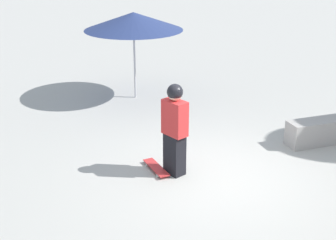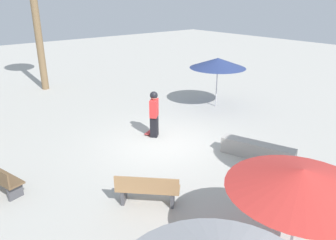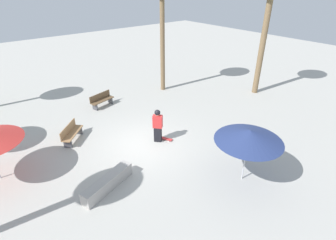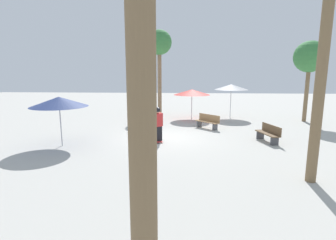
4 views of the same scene
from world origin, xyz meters
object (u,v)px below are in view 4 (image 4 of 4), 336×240
Objects in this scene: skateboard at (155,142)px; bench_near at (208,122)px; concrete_ledge at (140,123)px; palm_tree_center_right at (159,45)px; skater_main at (158,123)px; bench_far at (268,133)px; shade_umbrella_grey at (231,87)px; palm_tree_left at (310,58)px; shade_umbrella_navy at (59,102)px; shade_umbrella_red at (192,92)px.

bench_near is (2.85, 3.67, 0.37)m from skateboard.
concrete_ledge is 7.88m from palm_tree_center_right.
skater_main is 4.34m from bench_near.
bench_far reaches higher than skateboard.
bench_far is at bearing 177.52° from bench_near.
palm_tree_left reaches higher than shade_umbrella_grey.
shade_umbrella_navy reaches higher than bench_near.
palm_tree_center_right is (-5.57, 1.84, 3.27)m from shade_umbrella_grey.
bench_near is 0.55× the size of shade_umbrella_red.
shade_umbrella_red is 1.06× the size of shade_umbrella_grey.
palm_tree_left is at bearing 12.93° from concrete_ledge.
palm_tree_center_right is at bearing -14.47° from bench_near.
shade_umbrella_grey is at bearing -18.29° from palm_tree_center_right.
shade_umbrella_navy is at bearing -109.50° from palm_tree_center_right.
skater_main is at bearing -134.25° from skateboard.
concrete_ledge is 7.71m from shade_umbrella_grey.
skateboard is at bearing -70.59° from concrete_ledge.
palm_tree_center_right is 1.24× the size of palm_tree_left.
shade_umbrella_grey reaches higher than shade_umbrella_navy.
bench_near is 8.47m from palm_tree_left.
concrete_ledge is (-1.37, 3.88, 0.21)m from skateboard.
palm_tree_center_right reaches higher than concrete_ledge.
skateboard is 0.34× the size of concrete_ledge.
shade_umbrella_grey is at bearing -163.85° from skater_main.
bench_near is 0.26× the size of palm_tree_left.
shade_umbrella_navy is at bearing 76.33° from bench_near.
shade_umbrella_red is 9.92m from shade_umbrella_navy.
palm_tree_left is (10.47, -3.22, -1.21)m from palm_tree_center_right.
shade_umbrella_navy reaches higher than bench_far.
shade_umbrella_navy is 12.52m from shade_umbrella_grey.
palm_tree_center_right is at bearing -126.46° from skater_main.
bench_near is 0.56× the size of shade_umbrella_navy.
shade_umbrella_grey is at bearing -9.85° from bench_far.
shade_umbrella_red is 5.16m from palm_tree_center_right.
shade_umbrella_red is at bearing -45.02° from palm_tree_center_right.
skater_main is 0.69× the size of shade_umbrella_grey.
bench_near is (4.22, -0.21, 0.16)m from concrete_ledge.
bench_far is (5.46, 0.34, -0.51)m from skater_main.
shade_umbrella_red reaches higher than bench_near.
skater_main reaches higher than bench_far.
palm_tree_center_right reaches higher than skater_main.
concrete_ledge is 5.68m from shade_umbrella_navy.
palm_tree_center_right is at bearing 162.90° from palm_tree_left.
palm_tree_left is (6.97, 2.78, 3.93)m from bench_near.
shade_umbrella_red is at bearing 43.63° from concrete_ledge.
shade_umbrella_navy is (-6.26, -7.69, 0.11)m from shade_umbrella_red.
bench_far is at bearing 142.40° from skater_main.
skateboard is 4.12m from concrete_ledge.
skater_main is 11.97m from palm_tree_left.
bench_far is (2.72, -2.99, 0.00)m from bench_near.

